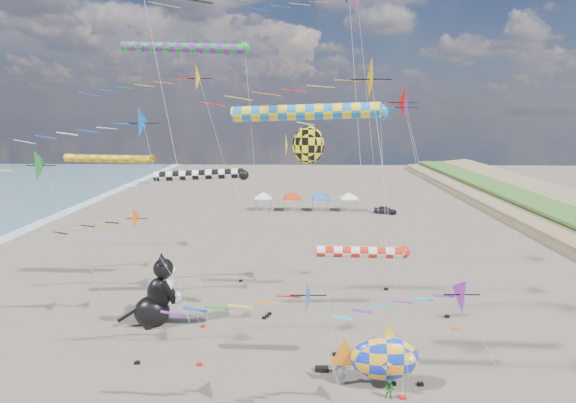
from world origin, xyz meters
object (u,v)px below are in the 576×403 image
(child_green, at_px, (390,390))
(child_blue, at_px, (337,362))
(person_adult, at_px, (341,372))
(parked_car, at_px, (385,210))
(fish_inflatable, at_px, (384,358))
(cat_inflatable, at_px, (155,290))

(child_green, bearing_deg, child_blue, 147.57)
(person_adult, distance_m, parked_car, 50.75)
(child_green, bearing_deg, fish_inflatable, 117.97)
(fish_inflatable, distance_m, parked_car, 50.57)
(fish_inflatable, xyz_separation_m, child_blue, (-2.64, 2.06, -1.56))
(cat_inflatable, xyz_separation_m, child_blue, (14.21, -6.25, -2.40))
(cat_inflatable, relative_size, parked_car, 1.54)
(fish_inflatable, xyz_separation_m, parked_car, (9.45, 49.66, -1.45))
(child_blue, bearing_deg, cat_inflatable, 127.49)
(parked_car, bearing_deg, fish_inflatable, -170.73)
(cat_inflatable, xyz_separation_m, fish_inflatable, (16.85, -8.31, -0.84))
(child_green, bearing_deg, person_adult, 168.29)
(cat_inflatable, relative_size, child_blue, 5.45)
(child_green, xyz_separation_m, child_blue, (-2.88, 3.08, -0.08))
(cat_inflatable, height_order, person_adult, cat_inflatable)
(cat_inflatable, relative_size, fish_inflatable, 1.03)
(person_adult, bearing_deg, child_blue, 77.18)
(person_adult, height_order, child_green, person_adult)
(person_adult, xyz_separation_m, child_blue, (-0.10, 1.71, -0.34))
(fish_inflatable, distance_m, child_green, 1.82)
(child_green, distance_m, parked_car, 51.51)
(fish_inflatable, height_order, parked_car, fish_inflatable)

